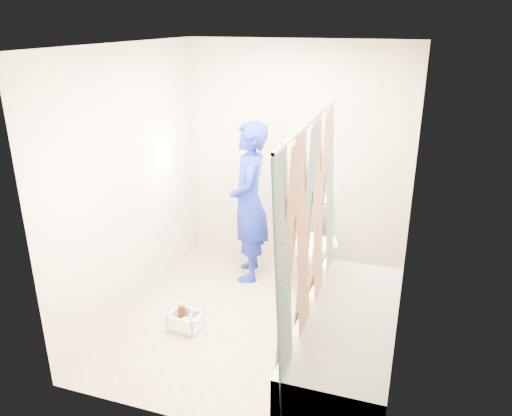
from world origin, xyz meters
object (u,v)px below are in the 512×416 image
(plumber, at_px, (249,203))
(cleaning_caddy, at_px, (187,322))
(bathtub, at_px, (347,341))
(toilet, at_px, (310,243))

(plumber, bearing_deg, cleaning_caddy, -27.49)
(bathtub, bearing_deg, plumber, 134.79)
(bathtub, height_order, plumber, plumber)
(bathtub, xyz_separation_m, cleaning_caddy, (-1.41, 0.10, -0.19))
(plumber, bearing_deg, bathtub, 27.33)
(toilet, distance_m, cleaning_caddy, 1.52)
(toilet, distance_m, plumber, 0.75)
(toilet, relative_size, plumber, 0.50)
(bathtub, distance_m, plumber, 1.81)
(toilet, xyz_separation_m, plumber, (-0.62, -0.11, 0.42))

